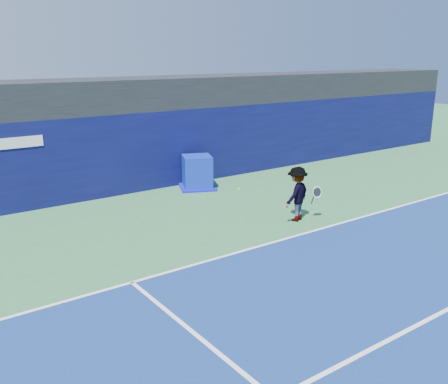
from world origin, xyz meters
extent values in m
plane|color=#326F3E|center=(0.00, 0.00, 0.00)|extent=(80.00, 80.00, 0.00)
cube|color=white|center=(0.00, 3.00, 0.01)|extent=(24.00, 0.10, 0.01)
cube|color=black|center=(0.00, 11.50, 3.60)|extent=(36.00, 3.00, 1.20)
cube|color=#0B0C3E|center=(0.00, 10.50, 1.50)|extent=(36.00, 1.00, 3.00)
cube|color=#0B20A6|center=(0.81, 9.19, 0.65)|extent=(1.42, 1.42, 1.29)
cube|color=#0D0DB8|center=(0.81, 9.19, 0.04)|extent=(1.78, 1.78, 0.09)
imported|color=white|center=(1.23, 4.05, 0.87)|extent=(1.27, 0.96, 1.74)
cylinder|color=black|center=(1.68, 3.80, 0.65)|extent=(0.08, 0.15, 0.27)
torus|color=white|center=(1.82, 3.75, 0.90)|extent=(0.32, 0.18, 0.31)
cylinder|color=black|center=(1.82, 3.75, 0.90)|extent=(0.27, 0.14, 0.26)
sphere|color=yellow|center=(0.25, 5.79, 0.80)|extent=(0.07, 0.07, 0.07)
camera|label=1|loc=(-9.45, -6.84, 5.15)|focal=40.00mm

